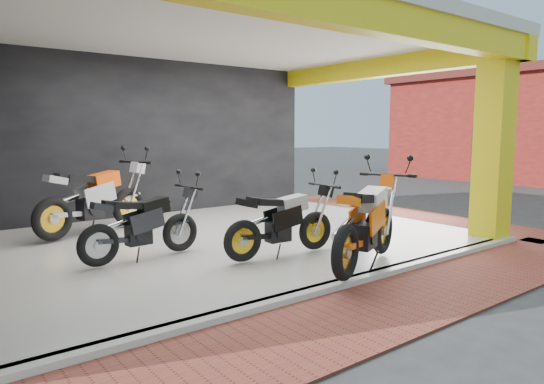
% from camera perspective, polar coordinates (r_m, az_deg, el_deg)
% --- Properties ---
extents(ground, '(80.00, 80.00, 0.00)m').
position_cam_1_polar(ground, '(7.00, 3.34, -8.85)').
color(ground, '#2D2D30').
rests_on(ground, ground).
extents(showroom_floor, '(8.00, 6.00, 0.10)m').
position_cam_1_polar(showroom_floor, '(8.55, -5.50, -5.58)').
color(showroom_floor, white).
rests_on(showroom_floor, ground).
extents(showroom_ceiling, '(8.40, 6.40, 0.20)m').
position_cam_1_polar(showroom_ceiling, '(8.51, -5.79, 18.45)').
color(showroom_ceiling, beige).
rests_on(showroom_ceiling, corner_column).
extents(back_wall, '(8.20, 0.20, 3.50)m').
position_cam_1_polar(back_wall, '(11.10, -14.18, 6.00)').
color(back_wall, black).
rests_on(back_wall, ground).
extents(corner_column, '(0.50, 0.50, 3.50)m').
position_cam_1_polar(corner_column, '(9.24, 24.64, 5.40)').
color(corner_column, yellow).
rests_on(corner_column, ground).
extents(header_beam_front, '(8.40, 0.30, 0.40)m').
position_cam_1_polar(header_beam_front, '(6.16, 10.06, 19.92)').
color(header_beam_front, yellow).
rests_on(header_beam_front, corner_column).
extents(header_beam_right, '(0.30, 6.40, 0.40)m').
position_cam_1_polar(header_beam_right, '(11.08, 12.67, 14.08)').
color(header_beam_right, yellow).
rests_on(header_beam_right, corner_column).
extents(floor_kerb, '(8.00, 0.20, 0.10)m').
position_cam_1_polar(floor_kerb, '(6.28, 9.54, -10.34)').
color(floor_kerb, white).
rests_on(floor_kerb, ground).
extents(paver_front, '(9.00, 1.40, 0.03)m').
position_cam_1_polar(paver_front, '(5.82, 15.29, -12.29)').
color(paver_front, brown).
rests_on(paver_front, ground).
extents(paver_right, '(1.40, 7.00, 0.03)m').
position_cam_1_polar(paver_right, '(11.77, 14.74, -2.45)').
color(paver_right, brown).
rests_on(paver_right, ground).
extents(moto_hero, '(2.48, 1.70, 1.42)m').
position_cam_1_polar(moto_hero, '(7.30, 12.93, -1.83)').
color(moto_hero, '#EF580A').
rests_on(moto_hero, showroom_floor).
extents(moto_row_a, '(2.02, 0.87, 1.21)m').
position_cam_1_polar(moto_row_a, '(7.42, 5.13, -2.36)').
color(moto_row_a, black).
rests_on(moto_row_a, showroom_floor).
extents(moto_row_b, '(2.00, 0.87, 1.19)m').
position_cam_1_polar(moto_row_b, '(7.42, -10.81, -2.55)').
color(moto_row_b, black).
rests_on(moto_row_b, showroom_floor).
extents(moto_row_c, '(2.60, 1.65, 1.49)m').
position_cam_1_polar(moto_row_c, '(9.65, -16.57, 0.40)').
color(moto_row_c, '#A7A9AE').
rests_on(moto_row_c, showroom_floor).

